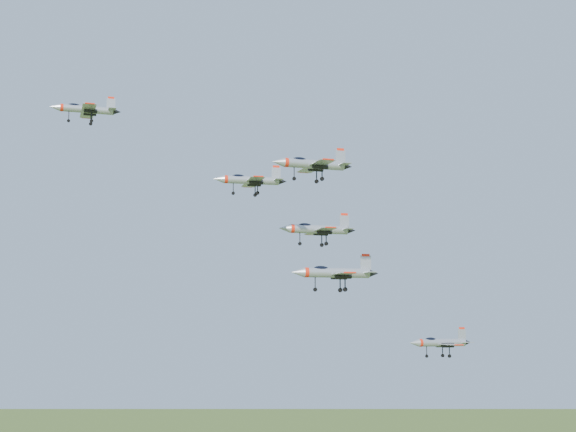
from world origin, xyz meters
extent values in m
cylinder|color=#9A9EA5|center=(-26.50, 11.32, 141.04)|extent=(8.34, 2.50, 1.19)
cone|color=#9A9EA5|center=(-31.39, 10.53, 141.04)|extent=(1.82, 1.44, 1.19)
cone|color=black|center=(-21.79, 12.09, 141.04)|extent=(1.43, 1.21, 1.01)
ellipsoid|color=black|center=(-28.49, 11.00, 141.49)|extent=(2.13, 1.17, 0.76)
cube|color=#9A9EA5|center=(-25.91, 8.82, 140.81)|extent=(2.73, 4.32, 0.13)
cube|color=#9A9EA5|center=(-26.73, 13.89, 140.81)|extent=(2.73, 4.32, 0.13)
cube|color=#9A9EA5|center=(-22.79, 11.93, 142.28)|extent=(1.38, 0.33, 1.93)
cube|color=red|center=(-22.79, 11.93, 143.28)|extent=(1.02, 0.29, 0.32)
cylinder|color=#9A9EA5|center=(-1.43, -3.90, 127.47)|extent=(8.00, 1.74, 1.15)
cone|color=#9A9EA5|center=(-6.18, -4.26, 127.47)|extent=(1.67, 1.26, 1.15)
cone|color=black|center=(3.14, -3.55, 127.47)|extent=(1.30, 1.06, 0.97)
ellipsoid|color=black|center=(-3.36, -4.04, 127.90)|extent=(2.00, 0.97, 0.73)
cube|color=#9A9EA5|center=(-1.07, -6.35, 127.25)|extent=(2.31, 4.02, 0.12)
cube|color=#9A9EA5|center=(-1.44, -1.42, 127.25)|extent=(2.31, 4.02, 0.12)
cube|color=#9A9EA5|center=(2.18, -3.62, 128.66)|extent=(1.33, 0.21, 1.85)
cube|color=red|center=(2.18, -3.62, 129.63)|extent=(0.98, 0.20, 0.31)
cylinder|color=#9A9EA5|center=(4.72, -20.48, 126.71)|extent=(7.92, 2.51, 1.13)
cone|color=#9A9EA5|center=(0.09, -21.32, 126.71)|extent=(1.75, 1.39, 1.13)
cone|color=black|center=(9.18, -19.67, 126.71)|extent=(1.37, 1.17, 0.96)
ellipsoid|color=black|center=(2.84, -20.82, 127.14)|extent=(2.03, 1.14, 0.72)
cube|color=#9A9EA5|center=(5.33, -22.85, 126.49)|extent=(2.66, 4.13, 0.12)
cube|color=#9A9EA5|center=(4.46, -18.05, 126.49)|extent=(2.66, 4.13, 0.12)
cube|color=#9A9EA5|center=(8.24, -19.84, 127.89)|extent=(1.30, 0.34, 1.83)
cube|color=red|center=(8.24, -19.84, 128.85)|extent=(0.96, 0.29, 0.30)
cylinder|color=#9A9EA5|center=(10.04, 5.07, 121.57)|extent=(9.34, 2.43, 1.34)
cone|color=#9A9EA5|center=(4.53, 4.41, 121.57)|extent=(2.00, 1.55, 1.34)
cone|color=black|center=(15.35, 5.71, 121.57)|extent=(1.56, 1.30, 1.14)
ellipsoid|color=black|center=(7.79, 4.80, 122.07)|extent=(2.36, 1.22, 0.85)
cube|color=#9A9EA5|center=(10.59, 2.24, 121.31)|extent=(2.89, 4.77, 0.14)
cube|color=#9A9EA5|center=(9.90, 7.95, 121.31)|extent=(2.89, 4.77, 0.14)
cube|color=#9A9EA5|center=(14.22, 5.57, 122.96)|extent=(1.55, 0.31, 2.16)
cube|color=red|center=(14.22, 5.57, 124.09)|extent=(1.14, 0.28, 0.36)
cylinder|color=#9A9EA5|center=(10.04, -8.32, 113.99)|extent=(9.40, 2.19, 1.34)
cone|color=#9A9EA5|center=(4.47, -8.83, 113.99)|extent=(1.98, 1.51, 1.34)
cone|color=black|center=(15.40, -7.83, 113.99)|extent=(1.55, 1.27, 1.14)
ellipsoid|color=black|center=(7.77, -8.53, 114.50)|extent=(2.35, 1.17, 0.85)
cube|color=#9A9EA5|center=(10.51, -11.18, 113.73)|extent=(2.78, 4.75, 0.14)
cube|color=#9A9EA5|center=(9.98, -5.41, 113.73)|extent=(2.78, 4.75, 0.14)
cube|color=#9A9EA5|center=(14.26, -7.93, 115.39)|extent=(1.56, 0.27, 2.17)
cube|color=red|center=(14.26, -7.93, 116.52)|extent=(1.15, 0.25, 0.36)
cylinder|color=#9A9EA5|center=(27.13, -1.76, 104.24)|extent=(7.79, 2.77, 1.12)
cone|color=#9A9EA5|center=(22.60, -2.77, 104.24)|extent=(1.75, 1.43, 1.12)
cone|color=black|center=(31.50, -0.79, 104.24)|extent=(1.38, 1.19, 0.95)
ellipsoid|color=black|center=(25.29, -2.17, 104.66)|extent=(2.02, 1.19, 0.71)
cube|color=#9A9EA5|center=(27.82, -4.07, 104.03)|extent=(2.75, 4.12, 0.12)
cube|color=#9A9EA5|center=(26.78, 0.62, 104.03)|extent=(2.75, 4.12, 0.12)
cube|color=#9A9EA5|center=(30.57, -1.00, 105.40)|extent=(1.28, 0.38, 1.80)
cube|color=red|center=(30.57, -1.00, 106.35)|extent=(0.95, 0.32, 0.30)
camera|label=1|loc=(-12.61, -116.88, 107.20)|focal=50.00mm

